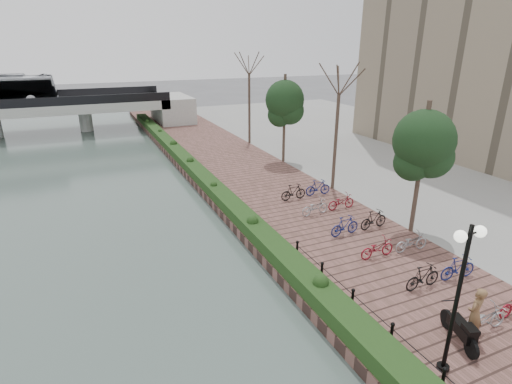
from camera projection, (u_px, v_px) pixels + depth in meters
promenade at (268, 193)px, 26.12m from camera, size 8.00×75.00×0.50m
inland_pavement at (447, 165)px, 32.18m from camera, size 24.00×75.00×0.50m
hedge at (206, 180)px, 26.78m from camera, size 1.10×56.00×0.60m
chain_fence at (415, 355)px, 11.63m from camera, size 0.10×14.10×0.70m
lamppost at (463, 269)px, 10.47m from camera, size 1.02×0.32×4.60m
motorcycle at (460, 327)px, 12.51m from camera, size 1.04×1.77×1.06m
pedestrian at (475, 314)px, 12.54m from camera, size 0.76×0.61×1.83m
bicycle_parking at (377, 234)px, 18.83m from camera, size 2.40×14.69×1.00m
street_trees at (370, 153)px, 22.31m from camera, size 3.20×37.12×6.80m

